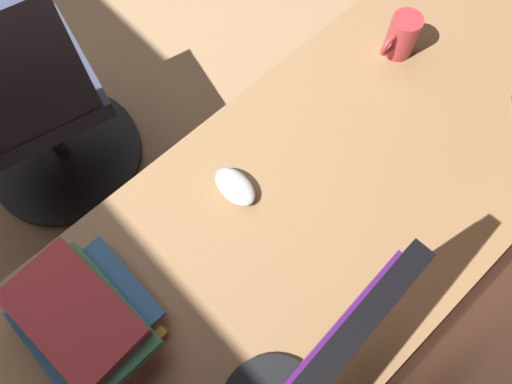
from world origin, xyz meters
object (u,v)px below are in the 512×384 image
book_stack_near (84,318)px  coffee_mug (401,36)px  mouse_main (235,187)px  office_chair (26,109)px  drawer_pedestal (229,342)px

book_stack_near → coffee_mug: 0.92m
book_stack_near → coffee_mug: coffee_mug is taller
mouse_main → book_stack_near: book_stack_near is taller
book_stack_near → office_chair: office_chair is taller
drawer_pedestal → office_chair: size_ratio=0.72×
mouse_main → book_stack_near: 0.39m
drawer_pedestal → mouse_main: mouse_main is taller
mouse_main → office_chair: 0.78m
mouse_main → coffee_mug: (-0.53, -0.01, 0.04)m
drawer_pedestal → mouse_main: size_ratio=6.68×
coffee_mug → mouse_main: bearing=0.6°
drawer_pedestal → book_stack_near: book_stack_near is taller
coffee_mug → drawer_pedestal: bearing=14.1°
coffee_mug → office_chair: bearing=-43.7°
office_chair → mouse_main: bearing=106.0°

